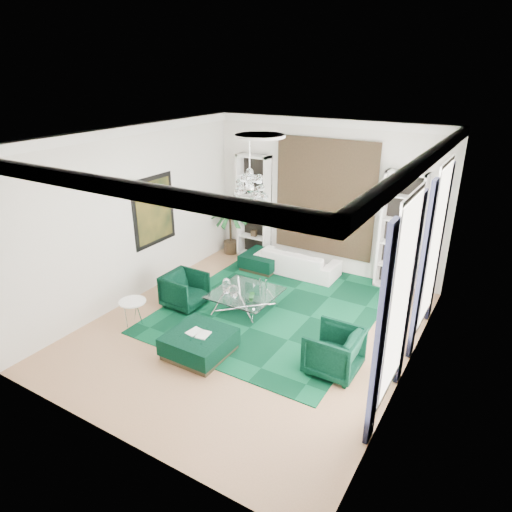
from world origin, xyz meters
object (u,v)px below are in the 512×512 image
Objects in this scene: sofa at (297,262)px; ottoman_front at (199,344)px; armchair_right at (334,351)px; ottoman_side at (262,261)px; armchair_left at (185,290)px; coffee_table at (245,302)px; side_table at (134,313)px; palm at (230,217)px.

ottoman_front is at bearing 90.66° from sofa.
armchair_right reaches higher than sofa.
sofa is at bearing 13.53° from ottoman_side.
armchair_left reaches higher than ottoman_side.
armchair_left is 0.64× the size of coffee_table.
armchair_right reaches higher than armchair_left.
armchair_left is 1.23m from side_table.
coffee_table is (-2.41, 1.00, -0.18)m from armchair_right.
ottoman_side is at bearing 77.27° from side_table.
palm reaches higher than ottoman_front.
armchair_left is 1.54× the size of side_table.
side_table reaches higher than ottoman_side.
side_table is 4.35m from palm.
coffee_table is 3.48m from palm.
palm is at bearing 15.54° from armchair_left.
coffee_table is 1.39× the size of ottoman_side.
armchair_right is 2.42m from ottoman_front.
ottoman_front is (0.13, -1.78, -0.01)m from coffee_table.
armchair_right is at bearing -22.47° from coffee_table.
sofa is 4.34m from side_table.
armchair_right reaches higher than ottoman_front.
armchair_right reaches higher than side_table.
coffee_table is 1.79m from ottoman_front.
ottoman_side is (0.46, 2.60, -0.17)m from armchair_left.
sofa is at bearing 88.06° from coffee_table.
sofa is at bearing -25.57° from armchair_left.
ottoman_front is at bearing -133.33° from armchair_left.
armchair_right is 0.42× the size of palm.
ottoman_side is (-0.89, -0.21, -0.10)m from sofa.
palm reaches higher than sofa.
sofa is 4.08m from armchair_right.
side_table is (-0.39, -1.16, -0.12)m from armchair_left.
side_table reaches higher than ottoman_front.
ottoman_side is (-3.22, 3.13, -0.19)m from armchair_right.
ottoman_front is 2.00× the size of side_table.
palm reaches higher than side_table.
armchair_right is 2.61m from coffee_table.
armchair_left is 1.93m from ottoman_front.
coffee_table is at bearing -69.16° from ottoman_side.
ottoman_side is at bearing 103.48° from ottoman_front.
sofa is at bearing 66.35° from side_table.
sofa reaches higher than ottoman_front.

